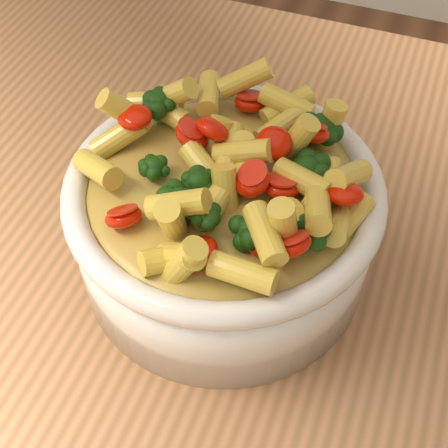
% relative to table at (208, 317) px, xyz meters
% --- Properties ---
extents(table, '(1.20, 0.80, 0.90)m').
position_rel_table_xyz_m(table, '(0.00, 0.00, 0.00)').
color(table, '#AD754A').
rests_on(table, ground).
extents(serving_bowl, '(0.24, 0.24, 0.11)m').
position_rel_table_xyz_m(serving_bowl, '(0.02, -0.00, 0.16)').
color(serving_bowl, silver).
rests_on(serving_bowl, table).
extents(pasta_salad, '(0.19, 0.19, 0.04)m').
position_rel_table_xyz_m(pasta_salad, '(0.02, -0.00, 0.22)').
color(pasta_salad, '#F1D34C').
rests_on(pasta_salad, serving_bowl).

